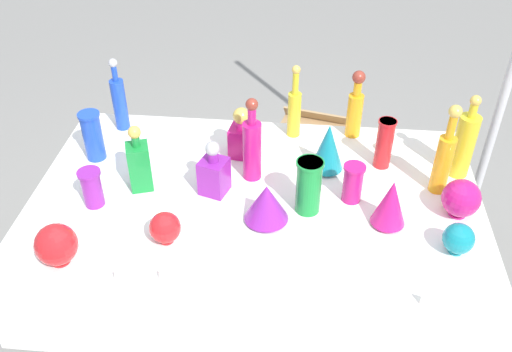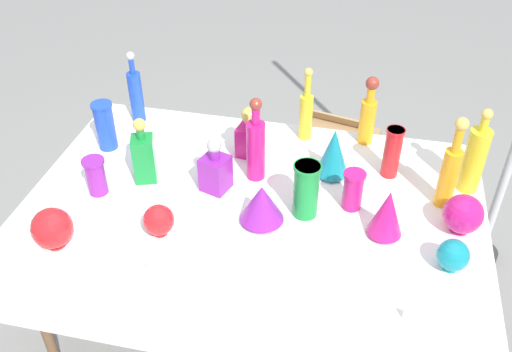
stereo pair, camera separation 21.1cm
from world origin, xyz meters
The scene contains 27 objects.
ground_plane centered at (0.00, 0.00, 0.00)m, with size 40.00×40.00×0.00m, color gray.
display_table centered at (0.00, -0.04, 0.70)m, with size 1.82×1.14×0.76m.
tall_bottle_0 centered at (0.74, 0.11, 0.92)m, with size 0.07×0.07×0.40m.
tall_bottle_1 centered at (0.13, 0.47, 0.90)m, with size 0.06×0.06×0.36m.
tall_bottle_2 centered at (0.40, 0.49, 0.90)m, with size 0.07×0.07×0.33m.
tall_bottle_3 centered at (-0.03, 0.13, 0.92)m, with size 0.08×0.08×0.38m.
tall_bottle_4 centered at (0.84, 0.24, 0.91)m, with size 0.09×0.09×0.38m.
tall_bottle_5 centered at (-0.68, 0.45, 0.90)m, with size 0.06×0.06×0.36m.
square_decanter_0 centered at (-0.17, 0.01, 0.85)m, with size 0.13×0.13×0.24m.
square_decanter_1 centered at (-0.09, 0.28, 0.86)m, with size 0.11×0.11×0.24m.
square_decanter_2 centered at (-0.48, 0.01, 0.88)m, with size 0.11×0.11×0.29m.
slender_vase_0 centered at (-0.64, -0.12, 0.85)m, with size 0.09×0.09×0.16m.
slender_vase_1 centered at (-0.73, 0.20, 0.88)m, with size 0.09×0.09×0.23m.
slender_vase_2 centered at (0.38, 0.01, 0.85)m, with size 0.09×0.09×0.17m.
slender_vase_3 centered at (0.21, -0.07, 0.88)m, with size 0.11×0.11×0.23m.
slender_vase_4 centered at (0.52, 0.26, 0.88)m, with size 0.08×0.08×0.23m.
fluted_vase_0 centered at (0.05, -0.14, 0.85)m, with size 0.17×0.17×0.17m.
fluted_vase_1 centered at (0.28, 0.21, 0.88)m, with size 0.14×0.14×0.22m.
fluted_vase_2 centered at (0.52, -0.12, 0.87)m, with size 0.13×0.13×0.20m.
round_bowl_0 centered at (-0.30, -0.30, 0.83)m, with size 0.12×0.12×0.12m.
round_bowl_1 centered at (0.75, -0.25, 0.82)m, with size 0.11×0.11×0.12m.
round_bowl_2 centered at (-0.65, -0.44, 0.84)m, with size 0.15×0.15×0.16m.
round_bowl_3 centered at (0.79, -0.04, 0.84)m, with size 0.15×0.15×0.16m.
price_tag_left centered at (-0.41, -0.51, 0.78)m, with size 0.05×0.01×0.04m, color white.
price_tag_center centered at (0.62, -0.51, 0.78)m, with size 0.05×0.01×0.04m, color white.
price_tag_right centered at (-0.26, -0.49, 0.78)m, with size 0.06×0.01×0.04m, color white.
cardboard_box_behind_left centered at (0.25, 1.25, 0.15)m, with size 0.52×0.45×0.38m.
Camera 1 is at (0.18, -1.79, 2.24)m, focal length 40.00 mm.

